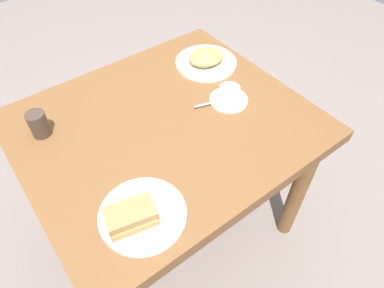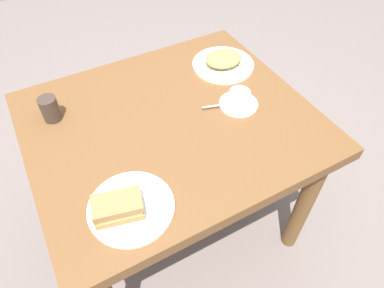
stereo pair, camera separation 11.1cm
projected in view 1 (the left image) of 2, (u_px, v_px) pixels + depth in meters
name	position (u px, v px, depth m)	size (l,w,h in m)	color
ground_plane	(173.00, 222.00, 1.75)	(6.00, 6.00, 0.00)	slate
dining_table	(166.00, 142.00, 1.30)	(1.00, 0.87, 0.71)	brown
sandwich_plate	(143.00, 215.00, 0.96)	(0.25, 0.25, 0.01)	white
sandwich_front	(131.00, 216.00, 0.92)	(0.15, 0.11, 0.06)	#B07D4A
coffee_saucer	(229.00, 100.00, 1.29)	(0.14, 0.14, 0.01)	white
coffee_cup	(229.00, 93.00, 1.27)	(0.10, 0.08, 0.05)	white
spoon	(211.00, 103.00, 1.27)	(0.10, 0.04, 0.01)	silver
side_plate	(206.00, 63.00, 1.45)	(0.26, 0.26, 0.01)	white
side_food_pile	(206.00, 57.00, 1.43)	(0.15, 0.13, 0.04)	#AD864B
drinking_glass	(39.00, 124.00, 1.15)	(0.06, 0.06, 0.09)	#42332A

